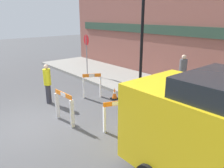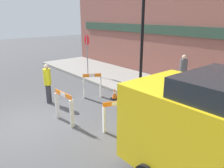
{
  "view_description": "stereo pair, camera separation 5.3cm",
  "coord_description": "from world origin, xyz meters",
  "px_view_note": "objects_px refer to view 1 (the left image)",
  "views": [
    {
      "loc": [
        6.95,
        -1.96,
        3.56
      ],
      "look_at": [
        0.76,
        3.29,
        1.0
      ],
      "focal_mm": 35.0,
      "sensor_mm": 36.0,
      "label": 1
    },
    {
      "loc": [
        6.99,
        -1.92,
        3.56
      ],
      "look_at": [
        0.76,
        3.29,
        1.0
      ],
      "focal_mm": 35.0,
      "sensor_mm": 36.0,
      "label": 2
    }
  ],
  "objects_px": {
    "streetlamp_post": "(143,0)",
    "person_worker": "(47,82)",
    "person_pedestrian": "(183,73)",
    "stop_sign": "(87,48)"
  },
  "relations": [
    {
      "from": "streetlamp_post",
      "to": "person_pedestrian",
      "type": "xyz_separation_m",
      "value": [
        1.2,
        1.47,
        -3.05
      ]
    },
    {
      "from": "person_worker",
      "to": "streetlamp_post",
      "type": "bearing_deg",
      "value": 31.97
    },
    {
      "from": "person_worker",
      "to": "person_pedestrian",
      "type": "distance_m",
      "value": 5.92
    },
    {
      "from": "stop_sign",
      "to": "person_pedestrian",
      "type": "bearing_deg",
      "value": -158.5
    },
    {
      "from": "stop_sign",
      "to": "person_worker",
      "type": "height_order",
      "value": "stop_sign"
    },
    {
      "from": "streetlamp_post",
      "to": "person_worker",
      "type": "bearing_deg",
      "value": -118.1
    },
    {
      "from": "person_pedestrian",
      "to": "stop_sign",
      "type": "bearing_deg",
      "value": 4.0
    },
    {
      "from": "streetlamp_post",
      "to": "person_pedestrian",
      "type": "distance_m",
      "value": 3.59
    },
    {
      "from": "streetlamp_post",
      "to": "person_pedestrian",
      "type": "height_order",
      "value": "streetlamp_post"
    },
    {
      "from": "streetlamp_post",
      "to": "person_worker",
      "type": "height_order",
      "value": "streetlamp_post"
    }
  ]
}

